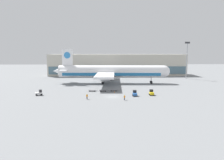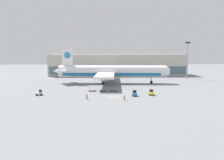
{
  "view_description": "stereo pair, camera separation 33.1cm",
  "coord_description": "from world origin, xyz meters",
  "px_view_note": "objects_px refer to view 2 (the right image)",
  "views": [
    {
      "loc": [
        -2.92,
        -74.74,
        15.56
      ],
      "look_at": [
        0.15,
        14.86,
        4.0
      ],
      "focal_mm": 35.0,
      "sensor_mm": 36.0,
      "label": 1
    },
    {
      "loc": [
        -2.59,
        -74.75,
        15.56
      ],
      "look_at": [
        0.15,
        14.86,
        4.0
      ],
      "focal_mm": 35.0,
      "sensor_mm": 36.0,
      "label": 2
    }
  ],
  "objects_px": {
    "ground_crew_near": "(124,97)",
    "baggage_tug_foreground": "(39,93)",
    "baggage_tug_far": "(151,93)",
    "ground_crew_far": "(87,96)",
    "light_mast": "(187,57)",
    "airplane_main": "(110,72)",
    "traffic_cone_near": "(114,92)",
    "baggage_dolly_third": "(114,90)",
    "baggage_tug_mid": "(135,93)",
    "baggage_dolly_second": "(103,90)",
    "baggage_dolly_lead": "(92,90)"
  },
  "relations": [
    {
      "from": "light_mast",
      "to": "baggage_dolly_third",
      "type": "height_order",
      "value": "light_mast"
    },
    {
      "from": "ground_crew_near",
      "to": "baggage_dolly_second",
      "type": "bearing_deg",
      "value": -91.27
    },
    {
      "from": "baggage_tug_foreground",
      "to": "baggage_tug_mid",
      "type": "distance_m",
      "value": 34.47
    },
    {
      "from": "ground_crew_near",
      "to": "light_mast",
      "type": "bearing_deg",
      "value": -151.58
    },
    {
      "from": "baggage_tug_far",
      "to": "ground_crew_near",
      "type": "xyz_separation_m",
      "value": [
        -10.52,
        -7.9,
        0.1
      ]
    },
    {
      "from": "traffic_cone_near",
      "to": "baggage_dolly_third",
      "type": "bearing_deg",
      "value": 92.63
    },
    {
      "from": "ground_crew_near",
      "to": "airplane_main",
      "type": "bearing_deg",
      "value": -109.58
    },
    {
      "from": "baggage_dolly_second",
      "to": "traffic_cone_near",
      "type": "xyz_separation_m",
      "value": [
        4.39,
        -2.76,
        -0.1
      ]
    },
    {
      "from": "ground_crew_near",
      "to": "baggage_tug_foreground",
      "type": "bearing_deg",
      "value": -41.77
    },
    {
      "from": "airplane_main",
      "to": "baggage_dolly_second",
      "type": "distance_m",
      "value": 23.42
    },
    {
      "from": "baggage_tug_foreground",
      "to": "baggage_tug_far",
      "type": "bearing_deg",
      "value": -24.73
    },
    {
      "from": "airplane_main",
      "to": "traffic_cone_near",
      "type": "bearing_deg",
      "value": -84.59
    },
    {
      "from": "ground_crew_near",
      "to": "baggage_dolly_lead",
      "type": "bearing_deg",
      "value": -80.28
    },
    {
      "from": "baggage_dolly_third",
      "to": "airplane_main",
      "type": "bearing_deg",
      "value": 98.84
    },
    {
      "from": "baggage_tug_mid",
      "to": "baggage_dolly_third",
      "type": "xyz_separation_m",
      "value": [
        -7.11,
        9.75,
        -0.49
      ]
    },
    {
      "from": "airplane_main",
      "to": "ground_crew_far",
      "type": "height_order",
      "value": "airplane_main"
    },
    {
      "from": "baggage_dolly_lead",
      "to": "ground_crew_far",
      "type": "xyz_separation_m",
      "value": [
        -0.95,
        -14.41,
        0.66
      ]
    },
    {
      "from": "light_mast",
      "to": "baggage_tug_mid",
      "type": "xyz_separation_m",
      "value": [
        -37.04,
        -49.54,
        -11.61
      ]
    },
    {
      "from": "light_mast",
      "to": "baggage_tug_far",
      "type": "height_order",
      "value": "light_mast"
    },
    {
      "from": "baggage_dolly_lead",
      "to": "baggage_dolly_second",
      "type": "height_order",
      "value": "same"
    },
    {
      "from": "baggage_tug_foreground",
      "to": "traffic_cone_near",
      "type": "height_order",
      "value": "baggage_tug_foreground"
    },
    {
      "from": "baggage_tug_mid",
      "to": "baggage_dolly_second",
      "type": "height_order",
      "value": "baggage_tug_mid"
    },
    {
      "from": "ground_crew_far",
      "to": "traffic_cone_near",
      "type": "relative_size",
      "value": 2.99
    },
    {
      "from": "airplane_main",
      "to": "baggage_dolly_third",
      "type": "distance_m",
      "value": 22.73
    },
    {
      "from": "baggage_tug_far",
      "to": "baggage_dolly_third",
      "type": "height_order",
      "value": "baggage_tug_far"
    },
    {
      "from": "airplane_main",
      "to": "baggage_tug_mid",
      "type": "relative_size",
      "value": 23.16
    },
    {
      "from": "baggage_tug_foreground",
      "to": "baggage_tug_far",
      "type": "distance_m",
      "value": 40.66
    },
    {
      "from": "light_mast",
      "to": "airplane_main",
      "type": "relative_size",
      "value": 0.37
    },
    {
      "from": "baggage_tug_far",
      "to": "baggage_dolly_second",
      "type": "bearing_deg",
      "value": 67.95
    },
    {
      "from": "baggage_dolly_third",
      "to": "baggage_tug_mid",
      "type": "bearing_deg",
      "value": -47.64
    },
    {
      "from": "baggage_dolly_lead",
      "to": "ground_crew_far",
      "type": "relative_size",
      "value": 2.12
    },
    {
      "from": "traffic_cone_near",
      "to": "baggage_dolly_lead",
      "type": "bearing_deg",
      "value": 160.32
    },
    {
      "from": "baggage_dolly_second",
      "to": "ground_crew_near",
      "type": "bearing_deg",
      "value": -59.74
    },
    {
      "from": "light_mast",
      "to": "baggage_tug_foreground",
      "type": "distance_m",
      "value": 86.43
    },
    {
      "from": "light_mast",
      "to": "baggage_tug_mid",
      "type": "bearing_deg",
      "value": -126.79
    },
    {
      "from": "airplane_main",
      "to": "ground_crew_far",
      "type": "relative_size",
      "value": 32.72
    },
    {
      "from": "baggage_dolly_second",
      "to": "traffic_cone_near",
      "type": "relative_size",
      "value": 6.33
    },
    {
      "from": "light_mast",
      "to": "ground_crew_far",
      "type": "distance_m",
      "value": 77.2
    },
    {
      "from": "light_mast",
      "to": "ground_crew_near",
      "type": "bearing_deg",
      "value": -126.33
    },
    {
      "from": "light_mast",
      "to": "baggage_tug_foreground",
      "type": "xyz_separation_m",
      "value": [
        -71.44,
        -47.24,
        -11.61
      ]
    },
    {
      "from": "baggage_tug_far",
      "to": "traffic_cone_near",
      "type": "height_order",
      "value": "baggage_tug_far"
    },
    {
      "from": "baggage_tug_far",
      "to": "ground_crew_near",
      "type": "bearing_deg",
      "value": 129.28
    },
    {
      "from": "ground_crew_far",
      "to": "traffic_cone_near",
      "type": "height_order",
      "value": "ground_crew_far"
    },
    {
      "from": "baggage_tug_mid",
      "to": "baggage_tug_foreground",
      "type": "bearing_deg",
      "value": 88.36
    },
    {
      "from": "light_mast",
      "to": "baggage_tug_mid",
      "type": "relative_size",
      "value": 8.51
    },
    {
      "from": "baggage_tug_mid",
      "to": "baggage_dolly_third",
      "type": "bearing_deg",
      "value": 38.26
    },
    {
      "from": "light_mast",
      "to": "baggage_tug_foreground",
      "type": "bearing_deg",
      "value": -146.52
    },
    {
      "from": "baggage_tug_far",
      "to": "baggage_dolly_second",
      "type": "distance_m",
      "value": 19.33
    },
    {
      "from": "baggage_tug_foreground",
      "to": "baggage_dolly_third",
      "type": "xyz_separation_m",
      "value": [
        27.29,
        7.46,
        -0.49
      ]
    },
    {
      "from": "baggage_tug_far",
      "to": "ground_crew_far",
      "type": "xyz_separation_m",
      "value": [
        -22.83,
        -6.07,
        0.17
      ]
    }
  ]
}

